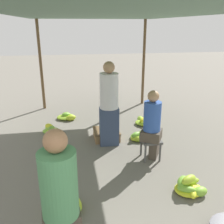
# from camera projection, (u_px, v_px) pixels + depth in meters

# --- Properties ---
(canopy_post_back_left) EXTENTS (0.08, 0.08, 2.47)m
(canopy_post_back_left) POSITION_uv_depth(u_px,v_px,m) (41.00, 66.00, 6.92)
(canopy_post_back_left) COLOR brown
(canopy_post_back_left) RESTS_ON ground
(canopy_post_back_right) EXTENTS (0.08, 0.08, 2.47)m
(canopy_post_back_right) POSITION_uv_depth(u_px,v_px,m) (144.00, 63.00, 7.38)
(canopy_post_back_right) COLOR brown
(canopy_post_back_right) RESTS_ON ground
(canopy_tarp) EXTENTS (3.36, 6.14, 0.04)m
(canopy_tarp) POSITION_uv_depth(u_px,v_px,m) (110.00, 13.00, 4.07)
(canopy_tarp) COLOR #567A60
(canopy_tarp) RESTS_ON canopy_post_front_left
(vendor_foreground) EXTENTS (0.36, 0.36, 1.54)m
(vendor_foreground) POSITION_uv_depth(u_px,v_px,m) (61.00, 206.00, 2.21)
(vendor_foreground) COLOR #4C4238
(vendor_foreground) RESTS_ON ground
(stool) EXTENTS (0.34, 0.34, 0.38)m
(stool) POSITION_uv_depth(u_px,v_px,m) (151.00, 143.00, 4.48)
(stool) COLOR #4C4C4C
(stool) RESTS_ON ground
(vendor_seated) EXTENTS (0.46, 0.46, 1.28)m
(vendor_seated) POSITION_uv_depth(u_px,v_px,m) (152.00, 125.00, 4.38)
(vendor_seated) COLOR #4C4238
(vendor_seated) RESTS_ON ground
(banana_pile_left_0) EXTENTS (0.50, 0.44, 0.21)m
(banana_pile_left_0) POSITION_uv_depth(u_px,v_px,m) (66.00, 205.00, 3.27)
(banana_pile_left_0) COLOR #7BB636
(banana_pile_left_0) RESTS_ON ground
(banana_pile_left_1) EXTENTS (0.38, 0.52, 0.20)m
(banana_pile_left_1) POSITION_uv_depth(u_px,v_px,m) (51.00, 130.00, 5.62)
(banana_pile_left_1) COLOR #C8D428
(banana_pile_left_1) RESTS_ON ground
(banana_pile_left_2) EXTENTS (0.50, 0.46, 0.17)m
(banana_pile_left_2) POSITION_uv_depth(u_px,v_px,m) (67.00, 117.00, 6.47)
(banana_pile_left_2) COLOR #9CC330
(banana_pile_left_2) RESTS_ON ground
(banana_pile_right_0) EXTENTS (0.47, 0.47, 0.26)m
(banana_pile_right_0) POSITION_uv_depth(u_px,v_px,m) (190.00, 187.00, 3.61)
(banana_pile_right_0) COLOR yellow
(banana_pile_right_0) RESTS_ON ground
(banana_pile_right_1) EXTENTS (0.51, 0.65, 0.18)m
(banana_pile_right_1) POSITION_uv_depth(u_px,v_px,m) (145.00, 122.00, 6.12)
(banana_pile_right_1) COLOR #8ABC33
(banana_pile_right_1) RESTS_ON ground
(banana_pile_right_2) EXTENTS (0.59, 0.63, 0.20)m
(banana_pile_right_2) POSITION_uv_depth(u_px,v_px,m) (143.00, 136.00, 5.32)
(banana_pile_right_2) COLOR #97C131
(banana_pile_right_2) RESTS_ON ground
(crate_near) EXTENTS (0.54, 0.54, 0.19)m
(crate_near) POSITION_uv_depth(u_px,v_px,m) (106.00, 134.00, 5.34)
(crate_near) COLOR olive
(crate_near) RESTS_ON ground
(shopper_walking_mid) EXTENTS (0.38, 0.36, 1.69)m
(shopper_walking_mid) POSITION_uv_depth(u_px,v_px,m) (109.00, 103.00, 4.83)
(shopper_walking_mid) COLOR #384766
(shopper_walking_mid) RESTS_ON ground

